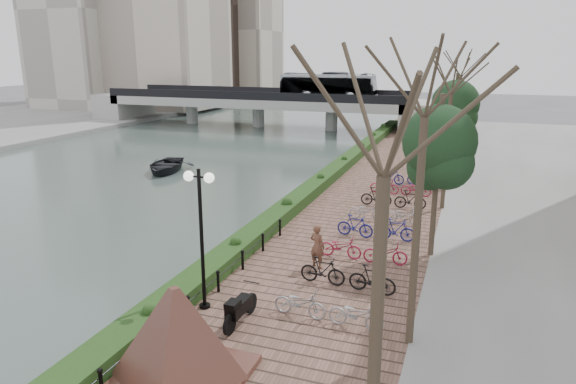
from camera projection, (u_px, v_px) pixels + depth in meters
The scene contains 14 objects.
ground at pixel (132, 341), 15.59m from camera, with size 220.00×220.00×0.00m, color #59595B.
river_water at pixel (165, 157), 43.21m from camera, with size 30.00×130.00×0.02m, color #45574D.
promenade at pixel (373, 198), 30.10m from camera, with size 8.00×75.00×0.50m, color brown.
hedge at pixel (328, 175), 33.34m from camera, with size 1.10×56.00×0.60m, color #1A3413.
chain_fence at pixel (204, 295), 16.73m from camera, with size 0.10×14.10×0.70m.
granite_monument at pixel (177, 336), 12.49m from camera, with size 4.35×4.35×2.58m.
lamppost at pixel (200, 209), 15.76m from camera, with size 1.02×0.32×4.60m.
motorcycle at pixel (241, 307), 15.51m from camera, with size 0.54×1.74×1.08m, color black, non-canonical shape.
pedestrian at pixel (317, 246), 19.51m from camera, with size 0.63×0.42×1.74m, color brown.
bicycle_parking at pixel (380, 221), 23.72m from camera, with size 2.40×19.89×1.00m.
street_trees at pixel (442, 161), 23.52m from camera, with size 3.20×37.12×6.80m.
bridge at pixel (272, 99), 59.91m from camera, with size 36.00×10.77×6.50m.
boat at pixel (166, 165), 37.73m from camera, with size 3.42×4.79×0.99m, color black.
far_buildings at pixel (158, 6), 84.91m from camera, with size 35.00×38.00×38.00m.
Camera 1 is at (9.18, -11.43, 8.45)m, focal length 32.00 mm.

